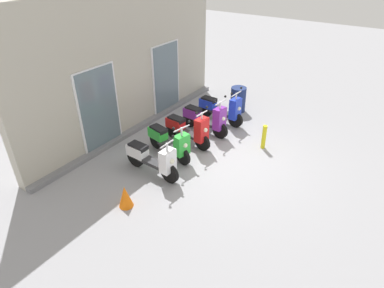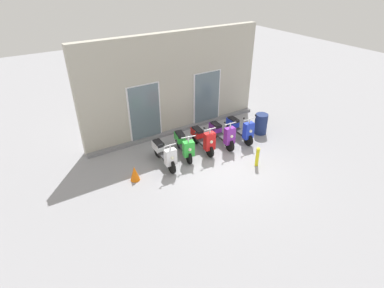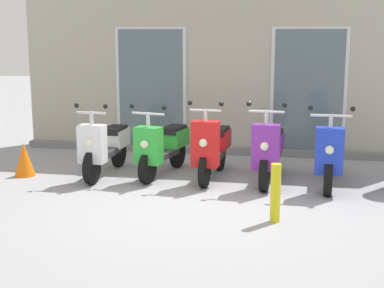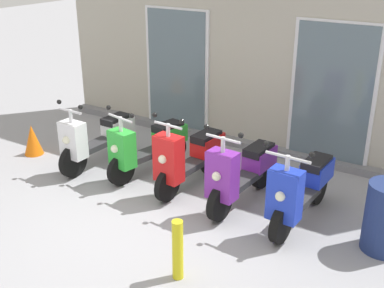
{
  "view_description": "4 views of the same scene",
  "coord_description": "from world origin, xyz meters",
  "px_view_note": "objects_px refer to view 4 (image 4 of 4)",
  "views": [
    {
      "loc": [
        -6.56,
        -3.38,
        4.86
      ],
      "look_at": [
        -0.73,
        0.58,
        0.58
      ],
      "focal_mm": 30.52,
      "sensor_mm": 36.0,
      "label": 1
    },
    {
      "loc": [
        -5.63,
        -6.98,
        6.15
      ],
      "look_at": [
        -0.64,
        0.96,
        0.6
      ],
      "focal_mm": 28.84,
      "sensor_mm": 36.0,
      "label": 2
    },
    {
      "loc": [
        1.19,
        -6.99,
        2.19
      ],
      "look_at": [
        -0.21,
        0.66,
        0.64
      ],
      "focal_mm": 52.2,
      "sensor_mm": 36.0,
      "label": 3
    },
    {
      "loc": [
        3.43,
        -4.23,
        3.36
      ],
      "look_at": [
        0.26,
        0.88,
        0.86
      ],
      "focal_mm": 45.66,
      "sensor_mm": 36.0,
      "label": 4
    }
  ],
  "objects_px": {
    "scooter_blue": "(301,189)",
    "scooter_green": "(148,146)",
    "traffic_cone": "(33,140)",
    "curb_bollard": "(178,250)",
    "scooter_white": "(98,137)",
    "scooter_red": "(189,156)",
    "scooter_purple": "(242,172)"
  },
  "relations": [
    {
      "from": "curb_bollard",
      "to": "scooter_red",
      "type": "bearing_deg",
      "value": 118.98
    },
    {
      "from": "scooter_red",
      "to": "curb_bollard",
      "type": "height_order",
      "value": "scooter_red"
    },
    {
      "from": "curb_bollard",
      "to": "traffic_cone",
      "type": "bearing_deg",
      "value": 159.29
    },
    {
      "from": "scooter_green",
      "to": "curb_bollard",
      "type": "height_order",
      "value": "scooter_green"
    },
    {
      "from": "scooter_white",
      "to": "scooter_green",
      "type": "bearing_deg",
      "value": 9.81
    },
    {
      "from": "scooter_purple",
      "to": "scooter_red",
      "type": "bearing_deg",
      "value": 178.25
    },
    {
      "from": "scooter_purple",
      "to": "scooter_blue",
      "type": "height_order",
      "value": "scooter_purple"
    },
    {
      "from": "scooter_purple",
      "to": "traffic_cone",
      "type": "height_order",
      "value": "scooter_purple"
    },
    {
      "from": "scooter_white",
      "to": "traffic_cone",
      "type": "xyz_separation_m",
      "value": [
        -1.23,
        -0.28,
        -0.21
      ]
    },
    {
      "from": "scooter_white",
      "to": "scooter_red",
      "type": "xyz_separation_m",
      "value": [
        1.67,
        0.08,
        0.03
      ]
    },
    {
      "from": "scooter_red",
      "to": "scooter_blue",
      "type": "bearing_deg",
      "value": -2.33
    },
    {
      "from": "scooter_blue",
      "to": "traffic_cone",
      "type": "xyz_separation_m",
      "value": [
        -4.62,
        -0.29,
        -0.22
      ]
    },
    {
      "from": "scooter_white",
      "to": "scooter_blue",
      "type": "bearing_deg",
      "value": 0.14
    },
    {
      "from": "scooter_blue",
      "to": "traffic_cone",
      "type": "relative_size",
      "value": 3.14
    },
    {
      "from": "traffic_cone",
      "to": "curb_bollard",
      "type": "bearing_deg",
      "value": -20.71
    },
    {
      "from": "scooter_blue",
      "to": "scooter_green",
      "type": "bearing_deg",
      "value": 176.7
    },
    {
      "from": "scooter_white",
      "to": "scooter_purple",
      "type": "xyz_separation_m",
      "value": [
        2.53,
        0.05,
        0.01
      ]
    },
    {
      "from": "scooter_red",
      "to": "scooter_purple",
      "type": "relative_size",
      "value": 0.96
    },
    {
      "from": "scooter_red",
      "to": "scooter_blue",
      "type": "distance_m",
      "value": 1.72
    },
    {
      "from": "scooter_purple",
      "to": "scooter_white",
      "type": "bearing_deg",
      "value": -178.83
    },
    {
      "from": "scooter_purple",
      "to": "scooter_blue",
      "type": "xyz_separation_m",
      "value": [
        0.86,
        -0.04,
        0.0
      ]
    },
    {
      "from": "scooter_white",
      "to": "scooter_purple",
      "type": "distance_m",
      "value": 2.53
    },
    {
      "from": "scooter_blue",
      "to": "traffic_cone",
      "type": "distance_m",
      "value": 4.63
    },
    {
      "from": "scooter_white",
      "to": "scooter_green",
      "type": "relative_size",
      "value": 1.05
    },
    {
      "from": "scooter_green",
      "to": "scooter_blue",
      "type": "relative_size",
      "value": 0.95
    },
    {
      "from": "scooter_red",
      "to": "traffic_cone",
      "type": "distance_m",
      "value": 2.93
    },
    {
      "from": "scooter_purple",
      "to": "curb_bollard",
      "type": "bearing_deg",
      "value": -85.04
    },
    {
      "from": "scooter_white",
      "to": "traffic_cone",
      "type": "bearing_deg",
      "value": -167.25
    },
    {
      "from": "scooter_red",
      "to": "scooter_white",
      "type": "bearing_deg",
      "value": -177.33
    },
    {
      "from": "scooter_red",
      "to": "scooter_blue",
      "type": "height_order",
      "value": "scooter_red"
    },
    {
      "from": "scooter_red",
      "to": "traffic_cone",
      "type": "bearing_deg",
      "value": -173.0
    },
    {
      "from": "traffic_cone",
      "to": "scooter_purple",
      "type": "bearing_deg",
      "value": 5.01
    }
  ]
}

